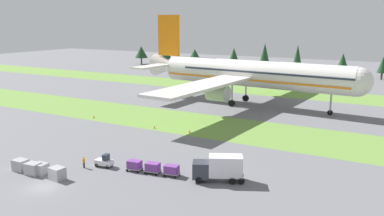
% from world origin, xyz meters
% --- Properties ---
extents(ground_plane, '(400.00, 400.00, 0.00)m').
position_xyz_m(ground_plane, '(0.00, 0.00, 0.00)').
color(ground_plane, slate).
extents(grass_strip_near, '(320.00, 17.41, 0.01)m').
position_xyz_m(grass_strip_near, '(0.00, 38.74, 0.00)').
color(grass_strip_near, olive).
rests_on(grass_strip_near, ground).
extents(grass_strip_far, '(320.00, 17.41, 0.01)m').
position_xyz_m(grass_strip_far, '(0.00, 85.57, 0.00)').
color(grass_strip_far, olive).
rests_on(grass_strip_far, ground).
extents(airliner, '(59.72, 73.73, 22.97)m').
position_xyz_m(airliner, '(3.87, 62.27, 8.24)').
color(airliner, silver).
rests_on(airliner, ground).
extents(baggage_tug, '(2.78, 1.72, 1.97)m').
position_xyz_m(baggage_tug, '(1.88, 9.69, 0.81)').
color(baggage_tug, silver).
rests_on(baggage_tug, ground).
extents(cargo_dolly_lead, '(2.42, 1.85, 1.55)m').
position_xyz_m(cargo_dolly_lead, '(6.84, 10.53, 0.92)').
color(cargo_dolly_lead, '#A3A3A8').
rests_on(cargo_dolly_lead, ground).
extents(cargo_dolly_second, '(2.42, 1.85, 1.55)m').
position_xyz_m(cargo_dolly_second, '(9.70, 11.01, 0.92)').
color(cargo_dolly_second, '#A3A3A8').
rests_on(cargo_dolly_second, ground).
extents(cargo_dolly_third, '(2.42, 1.85, 1.55)m').
position_xyz_m(cargo_dolly_third, '(12.56, 11.49, 0.92)').
color(cargo_dolly_third, '#A3A3A8').
rests_on(cargo_dolly_third, ground).
extents(catering_truck, '(7.26, 5.09, 3.58)m').
position_xyz_m(catering_truck, '(19.10, 13.07, 1.95)').
color(catering_truck, '#2D333D').
rests_on(catering_truck, ground).
extents(ground_crew_marshaller, '(0.52, 0.36, 1.74)m').
position_xyz_m(ground_crew_marshaller, '(-0.43, 7.85, 0.95)').
color(ground_crew_marshaller, black).
rests_on(ground_crew_marshaller, ground).
extents(ground_crew_loader, '(0.36, 0.52, 1.74)m').
position_xyz_m(ground_crew_loader, '(16.38, 16.11, 0.95)').
color(ground_crew_loader, black).
rests_on(ground_crew_loader, ground).
extents(uld_container_0, '(2.07, 1.69, 1.66)m').
position_xyz_m(uld_container_0, '(-7.64, 2.53, 0.83)').
color(uld_container_0, '#A3A3A8').
rests_on(uld_container_0, ground).
extents(uld_container_1, '(2.04, 1.65, 1.55)m').
position_xyz_m(uld_container_1, '(-4.12, 3.04, 0.78)').
color(uld_container_1, '#A3A3A8').
rests_on(uld_container_1, ground).
extents(uld_container_2, '(2.14, 1.78, 1.72)m').
position_xyz_m(uld_container_2, '(-0.44, 2.79, 0.86)').
color(uld_container_2, '#A3A3A8').
rests_on(uld_container_2, ground).
extents(uld_container_3, '(2.17, 1.81, 1.67)m').
position_xyz_m(uld_container_3, '(-4.88, 2.43, 0.83)').
color(uld_container_3, '#A3A3A8').
rests_on(uld_container_3, ground).
extents(taxiway_marker_0, '(0.44, 0.44, 0.57)m').
position_xyz_m(taxiway_marker_0, '(-20.93, 32.09, 0.29)').
color(taxiway_marker_0, orange).
rests_on(taxiway_marker_0, ground).
extents(taxiway_marker_1, '(0.44, 0.44, 0.54)m').
position_xyz_m(taxiway_marker_1, '(-3.99, 31.31, 0.27)').
color(taxiway_marker_1, orange).
rests_on(taxiway_marker_1, ground).
extents(taxiway_marker_2, '(0.44, 0.44, 0.52)m').
position_xyz_m(taxiway_marker_2, '(3.78, 32.03, 0.26)').
color(taxiway_marker_2, orange).
rests_on(taxiway_marker_2, ground).
extents(distant_tree_line, '(162.34, 8.80, 12.24)m').
position_xyz_m(distant_tree_line, '(-12.78, 129.43, 6.66)').
color(distant_tree_line, '#4C3823').
rests_on(distant_tree_line, ground).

